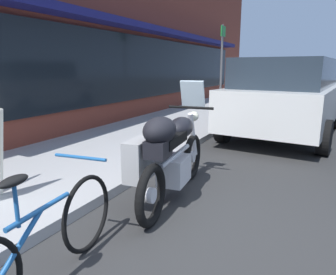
% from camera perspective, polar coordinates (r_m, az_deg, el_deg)
% --- Properties ---
extents(ground_plane, '(80.00, 80.00, 0.00)m').
position_cam_1_polar(ground_plane, '(3.15, 4.43, -17.34)').
color(ground_plane, '#2E2E2E').
extents(storefront_building, '(21.43, 0.90, 6.85)m').
position_cam_1_polar(storefront_building, '(10.72, -2.74, 22.27)').
color(storefront_building, brown).
rests_on(storefront_building, ground_plane).
extents(sidewalk_curb, '(30.00, 2.77, 0.12)m').
position_cam_1_polar(sidewalk_curb, '(12.17, 9.12, 5.45)').
color(sidewalk_curb, '#A2A2A2').
rests_on(sidewalk_curb, ground_plane).
extents(touring_motorcycle, '(2.12, 0.62, 1.40)m').
position_cam_1_polar(touring_motorcycle, '(3.63, 0.21, -2.78)').
color(touring_motorcycle, black).
rests_on(touring_motorcycle, ground_plane).
extents(parked_bicycle, '(1.75, 0.48, 0.93)m').
position_cam_1_polar(parked_bicycle, '(2.48, -21.90, -17.38)').
color(parked_bicycle, black).
rests_on(parked_bicycle, ground_plane).
extents(parked_minivan, '(4.77, 2.51, 1.75)m').
position_cam_1_polar(parked_minivan, '(7.78, 21.04, 7.17)').
color(parked_minivan, silver).
rests_on(parked_minivan, ground_plane).
extents(parking_sign_pole, '(0.44, 0.07, 2.75)m').
position_cam_1_polar(parking_sign_pole, '(10.46, 9.76, 13.44)').
color(parking_sign_pole, '#59595B').
rests_on(parking_sign_pole, sidewalk_curb).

